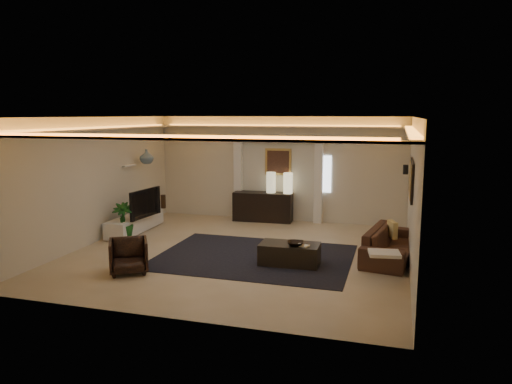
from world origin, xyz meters
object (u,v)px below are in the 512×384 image
(console, at_px, (263,207))
(armchair, at_px, (129,256))
(sofa, at_px, (392,244))
(coffee_table, at_px, (290,254))

(console, xyz_separation_m, armchair, (-1.22, -5.03, -0.08))
(sofa, relative_size, coffee_table, 1.87)
(console, relative_size, coffee_table, 1.40)
(coffee_table, height_order, armchair, armchair)
(sofa, distance_m, coffee_table, 2.16)
(coffee_table, bearing_deg, console, 111.68)
(coffee_table, bearing_deg, sofa, 24.79)
(console, xyz_separation_m, sofa, (3.52, -2.72, -0.08))
(sofa, xyz_separation_m, armchair, (-4.74, -2.31, 0.00))
(console, relative_size, sofa, 0.75)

